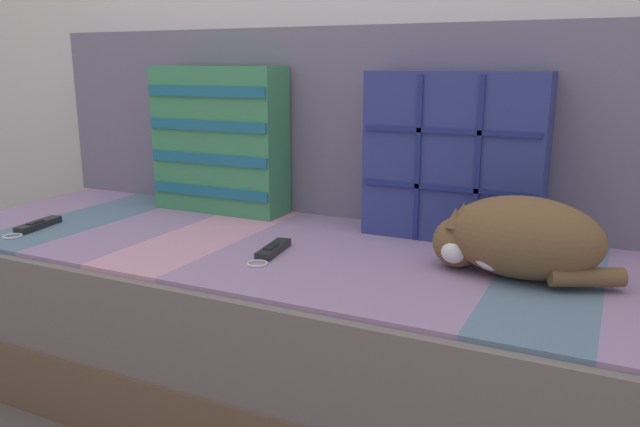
{
  "coord_description": "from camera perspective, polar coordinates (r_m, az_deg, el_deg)",
  "views": [
    {
      "loc": [
        0.76,
        -1.23,
        0.85
      ],
      "look_at": [
        0.13,
        0.05,
        0.51
      ],
      "focal_mm": 35.0,
      "sensor_mm": 36.0,
      "label": 1
    }
  ],
  "objects": [
    {
      "name": "ground_plane",
      "position": [
        1.67,
        -5.03,
        -17.05
      ],
      "size": [
        14.0,
        14.0,
        0.0
      ],
      "primitive_type": "plane",
      "color": "#564C47"
    },
    {
      "name": "sleeping_cat",
      "position": [
        1.38,
        17.32,
        -2.24
      ],
      "size": [
        0.4,
        0.19,
        0.18
      ],
      "color": "brown",
      "rests_on": "couch"
    },
    {
      "name": "game_remote_near",
      "position": [
        1.89,
        -24.5,
        -1.01
      ],
      "size": [
        0.07,
        0.2,
        0.02
      ],
      "color": "black",
      "rests_on": "couch"
    },
    {
      "name": "couch",
      "position": [
        1.68,
        -2.89,
        -9.16
      ],
      "size": [
        2.06,
        0.84,
        0.41
      ],
      "color": "brown",
      "rests_on": "ground_plane"
    },
    {
      "name": "throw_pillow_striped",
      "position": [
        1.92,
        -9.14,
        6.66
      ],
      "size": [
        0.42,
        0.14,
        0.44
      ],
      "color": "#3D8956",
      "rests_on": "couch"
    },
    {
      "name": "sofa_backrest",
      "position": [
        1.88,
        2.16,
        8.33
      ],
      "size": [
        2.02,
        0.14,
        0.55
      ],
      "color": "slate",
      "rests_on": "couch"
    },
    {
      "name": "throw_pillow_quilted",
      "position": [
        1.63,
        12.17,
        5.11
      ],
      "size": [
        0.45,
        0.14,
        0.43
      ],
      "color": "navy",
      "rests_on": "couch"
    },
    {
      "name": "game_remote_far",
      "position": [
        1.5,
        -4.39,
        -3.37
      ],
      "size": [
        0.07,
        0.2,
        0.02
      ],
      "color": "black",
      "rests_on": "couch"
    }
  ]
}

